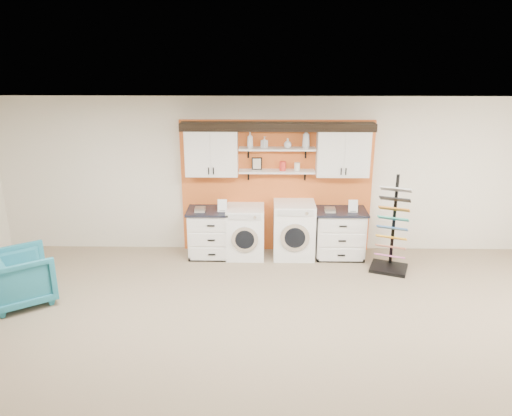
{
  "coord_description": "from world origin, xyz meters",
  "views": [
    {
      "loc": [
        -0.22,
        -4.65,
        3.69
      ],
      "look_at": [
        -0.34,
        2.3,
        1.36
      ],
      "focal_mm": 35.0,
      "sensor_mm": 36.0,
      "label": 1
    }
  ],
  "objects_px": {
    "base_cabinet_right": "(340,233)",
    "washer": "(245,232)",
    "dryer": "(294,230)",
    "armchair": "(21,277)",
    "base_cabinet_left": "(213,233)",
    "sample_rack": "(391,241)"
  },
  "relations": [
    {
      "from": "base_cabinet_left",
      "to": "base_cabinet_right",
      "type": "relative_size",
      "value": 0.99
    },
    {
      "from": "washer",
      "to": "base_cabinet_left",
      "type": "bearing_deg",
      "value": 179.66
    },
    {
      "from": "sample_rack",
      "to": "armchair",
      "type": "distance_m",
      "value": 5.82
    },
    {
      "from": "base_cabinet_left",
      "to": "dryer",
      "type": "distance_m",
      "value": 1.44
    },
    {
      "from": "base_cabinet_left",
      "to": "washer",
      "type": "bearing_deg",
      "value": -0.34
    },
    {
      "from": "base_cabinet_right",
      "to": "sample_rack",
      "type": "xyz_separation_m",
      "value": [
        0.78,
        -0.54,
        0.08
      ]
    },
    {
      "from": "base_cabinet_left",
      "to": "sample_rack",
      "type": "xyz_separation_m",
      "value": [
        3.04,
        -0.54,
        0.08
      ]
    },
    {
      "from": "base_cabinet_right",
      "to": "washer",
      "type": "relative_size",
      "value": 0.97
    },
    {
      "from": "dryer",
      "to": "armchair",
      "type": "relative_size",
      "value": 1.16
    },
    {
      "from": "base_cabinet_left",
      "to": "dryer",
      "type": "relative_size",
      "value": 0.89
    },
    {
      "from": "base_cabinet_left",
      "to": "sample_rack",
      "type": "height_order",
      "value": "sample_rack"
    },
    {
      "from": "base_cabinet_left",
      "to": "sample_rack",
      "type": "distance_m",
      "value": 3.09
    },
    {
      "from": "sample_rack",
      "to": "armchair",
      "type": "height_order",
      "value": "sample_rack"
    },
    {
      "from": "base_cabinet_left",
      "to": "base_cabinet_right",
      "type": "distance_m",
      "value": 2.26
    },
    {
      "from": "base_cabinet_right",
      "to": "armchair",
      "type": "distance_m",
      "value": 5.21
    },
    {
      "from": "base_cabinet_left",
      "to": "armchair",
      "type": "relative_size",
      "value": 1.03
    },
    {
      "from": "sample_rack",
      "to": "armchair",
      "type": "relative_size",
      "value": 1.87
    },
    {
      "from": "washer",
      "to": "armchair",
      "type": "distance_m",
      "value": 3.67
    },
    {
      "from": "base_cabinet_right",
      "to": "armchair",
      "type": "bearing_deg",
      "value": -160.61
    },
    {
      "from": "washer",
      "to": "armchair",
      "type": "relative_size",
      "value": 1.06
    },
    {
      "from": "base_cabinet_left",
      "to": "sample_rack",
      "type": "relative_size",
      "value": 0.55
    },
    {
      "from": "base_cabinet_right",
      "to": "dryer",
      "type": "xyz_separation_m",
      "value": [
        -0.82,
        -0.0,
        0.06
      ]
    }
  ]
}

